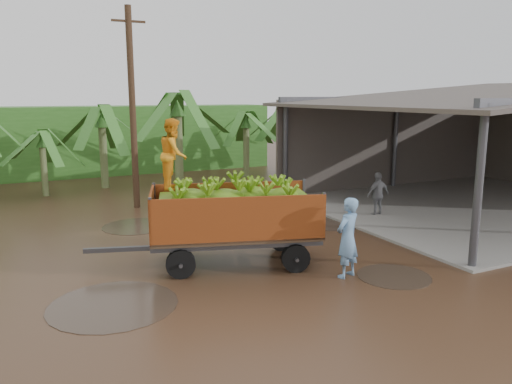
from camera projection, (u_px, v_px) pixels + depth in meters
ground at (215, 255)px, 13.23m from camera, size 100.00×100.00×0.00m
packing_shed at (480, 139)px, 19.36m from camera, size 12.78×10.80×4.76m
hedge_north at (68, 141)px, 26.15m from camera, size 22.00×3.00×3.60m
banana_trailer at (232, 214)px, 12.39m from camera, size 5.77×3.11×3.63m
man_blue at (348, 238)px, 11.51m from camera, size 0.80×0.66×1.89m
man_grey at (378, 194)px, 17.33m from camera, size 0.93×0.41×1.57m
utility_pole at (132, 108)px, 18.23m from camera, size 1.20×0.24×7.30m
banana_plants at (4, 165)px, 16.71m from camera, size 24.13×20.39×4.40m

